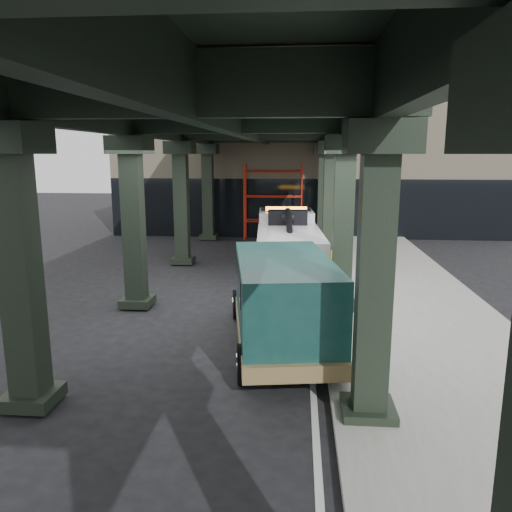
% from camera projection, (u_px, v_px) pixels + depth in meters
% --- Properties ---
extents(ground, '(90.00, 90.00, 0.00)m').
position_uv_depth(ground, '(243.00, 334.00, 12.70)').
color(ground, black).
rests_on(ground, ground).
extents(sidewalk, '(5.00, 40.00, 0.15)m').
position_uv_depth(sidewalk, '(407.00, 312.00, 14.26)').
color(sidewalk, gray).
rests_on(sidewalk, ground).
extents(lane_stripe, '(0.12, 38.00, 0.01)m').
position_uv_depth(lane_stripe, '(309.00, 311.00, 14.51)').
color(lane_stripe, silver).
rests_on(lane_stripe, ground).
extents(viaduct, '(7.40, 32.00, 6.40)m').
position_uv_depth(viaduct, '(236.00, 118.00, 13.59)').
color(viaduct, black).
rests_on(viaduct, ground).
extents(building, '(22.00, 10.00, 8.00)m').
position_uv_depth(building, '(310.00, 162.00, 31.25)').
color(building, '#C6B793').
rests_on(building, ground).
extents(scaffolding, '(3.08, 0.88, 4.00)m').
position_uv_depth(scaffolding, '(273.00, 200.00, 26.57)').
color(scaffolding, red).
rests_on(scaffolding, ground).
extents(tow_truck, '(2.70, 7.87, 2.54)m').
position_uv_depth(tow_truck, '(288.00, 243.00, 18.68)').
color(tow_truck, black).
rests_on(tow_truck, ground).
extents(towed_van, '(2.90, 5.76, 2.24)m').
position_uv_depth(towed_van, '(282.00, 299.00, 11.54)').
color(towed_van, '#103B37').
rests_on(towed_van, ground).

